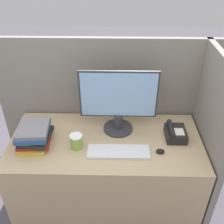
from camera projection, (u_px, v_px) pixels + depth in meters
cubicle_panel_rear at (108, 117)px, 2.34m from camera, size 1.85×0.04×1.44m
cubicle_panel_right at (204, 145)px, 2.03m from camera, size 0.04×0.76×1.44m
desk at (106, 175)px, 2.20m from camera, size 1.45×0.70×0.77m
monitor at (118, 103)px, 1.96m from camera, size 0.58×0.23×0.51m
keyboard at (118, 152)px, 1.86m from camera, size 0.44×0.14×0.02m
mouse at (160, 151)px, 1.86m from camera, size 0.06×0.04×0.03m
coffee_cup at (76, 141)px, 1.89m from camera, size 0.09×0.09×0.11m
book_stack at (34, 135)px, 1.91m from camera, size 0.25×0.30×0.16m
desk_telephone at (175, 133)px, 1.99m from camera, size 0.15×0.19×0.11m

